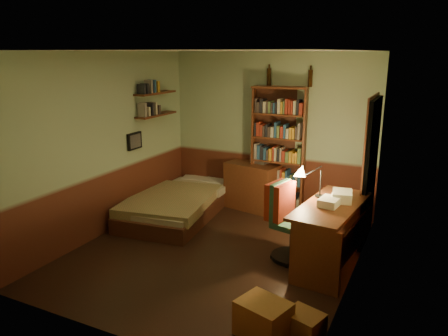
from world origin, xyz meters
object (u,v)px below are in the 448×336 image
at_px(mini_stereo, 260,158).
at_px(desk, 330,234).
at_px(bed, 178,196).
at_px(dresser, 252,186).
at_px(bookshelf, 278,151).
at_px(cardboard_box_b, 304,325).
at_px(cardboard_box_a, 263,319).
at_px(office_chair, 293,218).
at_px(desk_lamp, 321,174).

distance_m(mini_stereo, desk, 2.25).
xyz_separation_m(bed, dresser, (0.98, 0.80, 0.07)).
distance_m(bookshelf, cardboard_box_b, 3.49).
height_order(bed, mini_stereo, mini_stereo).
bearing_deg(desk, mini_stereo, 140.94).
height_order(mini_stereo, cardboard_box_a, mini_stereo).
relative_size(bookshelf, office_chair, 1.83).
xyz_separation_m(desk_lamp, office_chair, (-0.25, -0.29, -0.53)).
bearing_deg(desk_lamp, cardboard_box_a, -95.47).
xyz_separation_m(dresser, cardboard_box_b, (1.77, -3.00, -0.27)).
distance_m(desk_lamp, cardboard_box_b, 2.05).
xyz_separation_m(bed, mini_stereo, (1.06, 0.92, 0.54)).
relative_size(bed, desk, 1.47).
bearing_deg(dresser, bookshelf, 22.84).
distance_m(bed, bookshelf, 1.79).
height_order(desk, cardboard_box_b, desk).
xyz_separation_m(cardboard_box_a, cardboard_box_b, (0.35, 0.15, -0.05)).
distance_m(bed, cardboard_box_b, 3.53).
bearing_deg(mini_stereo, bed, -129.37).
bearing_deg(cardboard_box_b, dresser, 120.58).
relative_size(mini_stereo, bookshelf, 0.13).
distance_m(desk, cardboard_box_a, 1.74).
xyz_separation_m(bed, desk_lamp, (2.41, -0.43, 0.77)).
relative_size(mini_stereo, desk_lamp, 0.46).
bearing_deg(cardboard_box_b, desk_lamp, 100.76).
bearing_deg(mini_stereo, dresser, -114.54).
relative_size(dresser, desk_lamp, 1.48).
bearing_deg(office_chair, cardboard_box_a, -68.42).
relative_size(mini_stereo, office_chair, 0.24).
height_order(bed, cardboard_box_b, bed).
relative_size(dresser, mini_stereo, 3.24).
bearing_deg(desk_lamp, bookshelf, 122.86).
bearing_deg(dresser, mini_stereo, 66.82).
distance_m(bookshelf, cardboard_box_a, 3.50).
height_order(bookshelf, office_chair, bookshelf).
bearing_deg(desk_lamp, office_chair, -135.99).
height_order(desk, desk_lamp, desk_lamp).
bearing_deg(mini_stereo, desk_lamp, -35.30).
xyz_separation_m(bookshelf, cardboard_box_a, (1.01, -3.24, -0.86)).
bearing_deg(bookshelf, desk, -59.00).
xyz_separation_m(mini_stereo, office_chair, (1.10, -1.65, -0.29)).
relative_size(bed, cardboard_box_a, 4.74).
bearing_deg(desk, office_chair, -163.17).
xyz_separation_m(dresser, desk, (1.64, -1.44, 0.00)).
relative_size(mini_stereo, cardboard_box_b, 0.81).
xyz_separation_m(bed, desk, (2.61, -0.64, 0.07)).
xyz_separation_m(mini_stereo, cardboard_box_a, (1.34, -3.28, -0.69)).
relative_size(bed, bookshelf, 1.05).
bearing_deg(dresser, desk_lamp, -29.42).
bearing_deg(desk, bed, 172.36).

